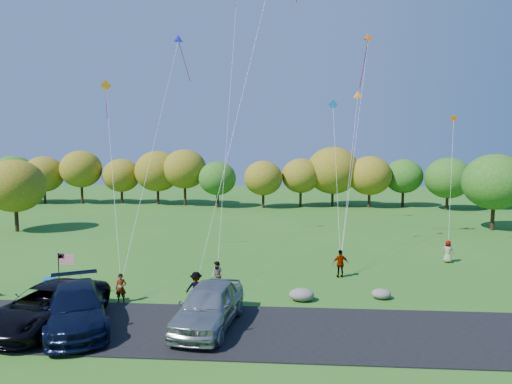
% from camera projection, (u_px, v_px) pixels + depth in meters
% --- Properties ---
extents(ground, '(140.00, 140.00, 0.00)m').
position_uv_depth(ground, '(211.00, 300.00, 24.50)').
color(ground, '#25611B').
rests_on(ground, ground).
extents(asphalt_lane, '(44.00, 6.00, 0.06)m').
position_uv_depth(asphalt_lane, '(196.00, 329.00, 20.53)').
color(asphalt_lane, black).
rests_on(asphalt_lane, ground).
extents(treeline, '(76.04, 27.95, 8.42)m').
position_uv_depth(treeline, '(289.00, 172.00, 59.69)').
color(treeline, '#332212').
rests_on(treeline, ground).
extents(minivan_dark, '(3.97, 6.92, 1.82)m').
position_uv_depth(minivan_dark, '(47.00, 306.00, 20.79)').
color(minivan_dark, black).
rests_on(minivan_dark, asphalt_lane).
extents(minivan_navy, '(5.16, 6.86, 1.85)m').
position_uv_depth(minivan_navy, '(76.00, 307.00, 20.52)').
color(minivan_navy, black).
rests_on(minivan_navy, asphalt_lane).
extents(minivan_silver, '(3.02, 6.04, 1.97)m').
position_uv_depth(minivan_silver, '(209.00, 305.00, 20.62)').
color(minivan_silver, '#91969B').
rests_on(minivan_silver, asphalt_lane).
extents(flyer_a, '(0.62, 0.46, 1.55)m').
position_uv_depth(flyer_a, '(121.00, 288.00, 23.96)').
color(flyer_a, '#4C4C59').
rests_on(flyer_a, ground).
extents(flyer_b, '(0.97, 0.95, 1.57)m').
position_uv_depth(flyer_b, '(217.00, 275.00, 26.40)').
color(flyer_b, '#4C4C59').
rests_on(flyer_b, ground).
extents(flyer_c, '(1.13, 0.67, 1.72)m').
position_uv_depth(flyer_c, '(196.00, 288.00, 23.72)').
color(flyer_c, '#4C4C59').
rests_on(flyer_c, ground).
extents(flyer_d, '(1.08, 0.59, 1.75)m').
position_uv_depth(flyer_d, '(341.00, 264.00, 28.56)').
color(flyer_d, '#4C4C59').
rests_on(flyer_d, ground).
extents(flyer_e, '(0.89, 0.71, 1.58)m').
position_uv_depth(flyer_e, '(448.00, 252.00, 32.18)').
color(flyer_e, '#4C4C59').
rests_on(flyer_e, ground).
extents(trash_barrel, '(0.67, 0.67, 1.01)m').
position_uv_depth(trash_barrel, '(50.00, 287.00, 24.99)').
color(trash_barrel, '#0B51A5').
rests_on(trash_barrel, ground).
extents(flag_assembly, '(0.91, 0.59, 2.46)m').
position_uv_depth(flag_assembly, '(63.00, 264.00, 24.71)').
color(flag_assembly, black).
rests_on(flag_assembly, ground).
extents(boulder_near, '(1.34, 1.05, 0.67)m').
position_uv_depth(boulder_near, '(302.00, 295.00, 24.29)').
color(boulder_near, '#A09E8B').
rests_on(boulder_near, ground).
extents(boulder_far, '(1.04, 0.87, 0.54)m').
position_uv_depth(boulder_far, '(381.00, 294.00, 24.61)').
color(boulder_far, gray).
rests_on(boulder_far, ground).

